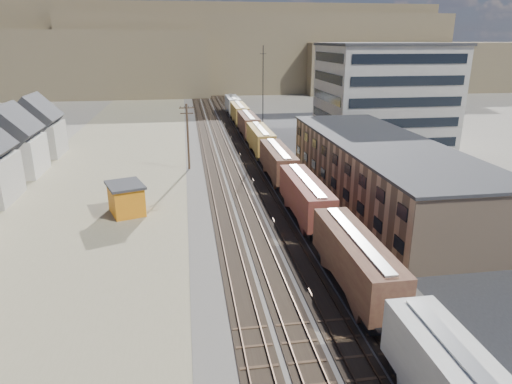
{
  "coord_description": "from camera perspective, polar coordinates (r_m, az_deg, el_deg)",
  "views": [
    {
      "loc": [
        -8.66,
        -26.49,
        18.95
      ],
      "look_at": [
        -1.4,
        20.63,
        3.0
      ],
      "focal_mm": 32.0,
      "sensor_mm": 36.0,
      "label": 1
    }
  ],
  "objects": [
    {
      "name": "utility_pole_north",
      "position": [
        69.84,
        -8.52,
        7.02
      ],
      "size": [
        2.2,
        0.32,
        10.0
      ],
      "color": "#382619",
      "rests_on": "ground"
    },
    {
      "name": "ballast_bed",
      "position": [
        79.27,
        -2.24,
        4.67
      ],
      "size": [
        18.0,
        200.0,
        0.06
      ],
      "primitive_type": "cube",
      "color": "#4C4742",
      "rests_on": "ground"
    },
    {
      "name": "radio_mast",
      "position": [
        88.27,
        0.88,
        12.1
      ],
      "size": [
        1.2,
        0.16,
        18.0
      ],
      "color": "black",
      "rests_on": "ground"
    },
    {
      "name": "hills_north",
      "position": [
        194.67,
        -6.44,
        16.96
      ],
      "size": [
        265.0,
        80.0,
        32.0
      ],
      "color": "brown",
      "rests_on": "ground"
    },
    {
      "name": "maintenance_shed",
      "position": [
        53.89,
        -15.92,
        -0.77
      ],
      "size": [
        5.13,
        5.82,
        3.56
      ],
      "color": "orange",
      "rests_on": "ground"
    },
    {
      "name": "warehouse",
      "position": [
        58.69,
        15.36,
        2.72
      ],
      "size": [
        12.4,
        40.4,
        7.25
      ],
      "color": "tan",
      "rests_on": "ground"
    },
    {
      "name": "parked_car_white",
      "position": [
        48.61,
        28.88,
        -5.97
      ],
      "size": [
        2.29,
        4.58,
        1.44
      ],
      "primitive_type": "imported",
      "rotation": [
        0.0,
        0.0,
        0.18
      ],
      "color": "silver",
      "rests_on": "ground"
    },
    {
      "name": "ground",
      "position": [
        33.7,
        8.02,
        -15.92
      ],
      "size": [
        300.0,
        300.0,
        0.0
      ],
      "primitive_type": "plane",
      "color": "#6B6356",
      "rests_on": "ground"
    },
    {
      "name": "dirt_yard",
      "position": [
        70.06,
        -17.74,
        1.92
      ],
      "size": [
        24.0,
        180.0,
        0.03
      ],
      "primitive_type": "cube",
      "color": "#807758",
      "rests_on": "ground"
    },
    {
      "name": "freight_train",
      "position": [
        71.26,
        1.55,
        5.39
      ],
      "size": [
        3.0,
        119.74,
        4.46
      ],
      "color": "black",
      "rests_on": "ground"
    },
    {
      "name": "asphalt_lot",
      "position": [
        71.27,
        17.1,
        2.26
      ],
      "size": [
        26.0,
        120.0,
        0.04
      ],
      "primitive_type": "cube",
      "color": "#232326",
      "rests_on": "ground"
    },
    {
      "name": "parked_car_blue",
      "position": [
        83.84,
        12.25,
        5.53
      ],
      "size": [
        5.38,
        5.65,
        1.49
      ],
      "primitive_type": "imported",
      "rotation": [
        0.0,
        0.0,
        0.72
      ],
      "color": "navy",
      "rests_on": "ground"
    },
    {
      "name": "rail_tracks",
      "position": [
        79.19,
        -2.64,
        4.72
      ],
      "size": [
        11.4,
        200.0,
        0.24
      ],
      "color": "black",
      "rests_on": "ground"
    },
    {
      "name": "parked_car_far",
      "position": [
        83.65,
        19.95,
        4.79
      ],
      "size": [
        3.16,
        4.52,
        1.43
      ],
      "primitive_type": "imported",
      "rotation": [
        0.0,
        0.0,
        0.39
      ],
      "color": "white",
      "rests_on": "ground"
    },
    {
      "name": "office_tower",
      "position": [
        89.82,
        15.69,
        11.64
      ],
      "size": [
        22.6,
        18.6,
        18.45
      ],
      "color": "#9E998E",
      "rests_on": "ground"
    }
  ]
}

